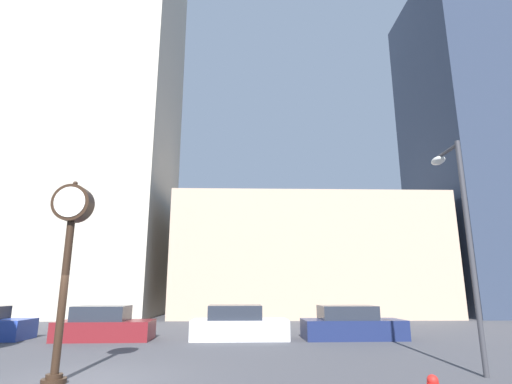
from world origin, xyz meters
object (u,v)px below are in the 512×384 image
Objects in this scene: car_maroon at (104,326)px; street_clock at (70,237)px; car_navy at (351,325)px; car_white at (239,325)px; street_lamp_right at (459,216)px.

street_clock is at bearing -80.62° from car_maroon.
car_navy is (10.85, 0.05, -0.00)m from car_maroon.
car_white is 0.96× the size of car_navy.
street_lamp_right is at bearing 4.05° from street_clock.
street_lamp_right is (10.59, 0.75, 0.74)m from street_clock.
street_clock is 1.21× the size of car_maroon.
car_maroon is 5.84m from car_white.
street_clock is 1.16× the size of car_white.
street_lamp_right is at bearing -81.13° from car_navy.
car_white is at bearing 62.78° from street_clock.
street_clock is at bearing -175.95° from street_lamp_right.
street_clock reaches higher than car_maroon.
street_clock reaches higher than car_white.
street_lamp_right is (1.35, -7.41, 3.60)m from car_navy.
car_maroon is at bearing 148.88° from street_lamp_right.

